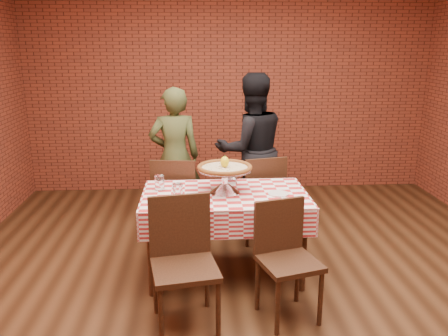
{
  "coord_description": "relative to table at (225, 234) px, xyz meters",
  "views": [
    {
      "loc": [
        -0.47,
        -3.34,
        2.01
      ],
      "look_at": [
        -0.23,
        0.58,
        0.95
      ],
      "focal_mm": 36.94,
      "sensor_mm": 36.0,
      "label": 1
    }
  ],
  "objects": [
    {
      "name": "ground",
      "position": [
        0.23,
        -0.44,
        -0.38
      ],
      "size": [
        6.0,
        6.0,
        0.0
      ],
      "primitive_type": "plane",
      "color": "black",
      "rests_on": "ground"
    },
    {
      "name": "back_wall",
      "position": [
        0.23,
        2.56,
        1.08
      ],
      "size": [
        5.5,
        0.0,
        5.5
      ],
      "primitive_type": "plane",
      "rotation": [
        1.57,
        0.0,
        0.0
      ],
      "color": "brown",
      "rests_on": "ground"
    },
    {
      "name": "table",
      "position": [
        0.0,
        0.0,
        0.0
      ],
      "size": [
        1.41,
        0.85,
        0.75
      ],
      "primitive_type": "cube",
      "rotation": [
        0.0,
        0.0,
        0.01
      ],
      "color": "#402413",
      "rests_on": "ground"
    },
    {
      "name": "tablecloth",
      "position": [
        0.0,
        0.0,
        0.26
      ],
      "size": [
        1.45,
        0.89,
        0.24
      ],
      "primitive_type": null,
      "rotation": [
        0.0,
        0.0,
        0.01
      ],
      "color": "red",
      "rests_on": "table"
    },
    {
      "name": "pizza_stand",
      "position": [
        -0.0,
        0.04,
        0.49
      ],
      "size": [
        0.59,
        0.59,
        0.21
      ],
      "primitive_type": null,
      "rotation": [
        0.0,
        0.0,
        -0.31
      ],
      "color": "silver",
      "rests_on": "tablecloth"
    },
    {
      "name": "pizza",
      "position": [
        -0.0,
        0.04,
        0.6
      ],
      "size": [
        0.6,
        0.6,
        0.03
      ],
      "primitive_type": "cylinder",
      "rotation": [
        0.0,
        0.0,
        -0.31
      ],
      "color": "beige",
      "rests_on": "pizza_stand"
    },
    {
      "name": "lemon",
      "position": [
        -0.0,
        0.04,
        0.66
      ],
      "size": [
        0.09,
        0.09,
        0.1
      ],
      "primitive_type": "ellipsoid",
      "rotation": [
        0.0,
        0.0,
        -0.31
      ],
      "color": "yellow",
      "rests_on": "pizza"
    },
    {
      "name": "water_glass_left",
      "position": [
        -0.4,
        -0.13,
        0.45
      ],
      "size": [
        0.08,
        0.08,
        0.13
      ],
      "primitive_type": "cylinder",
      "rotation": [
        0.0,
        0.0,
        0.01
      ],
      "color": "white",
      "rests_on": "tablecloth"
    },
    {
      "name": "water_glass_right",
      "position": [
        -0.57,
        0.13,
        0.45
      ],
      "size": [
        0.08,
        0.08,
        0.13
      ],
      "primitive_type": "cylinder",
      "rotation": [
        0.0,
        0.0,
        0.01
      ],
      "color": "white",
      "rests_on": "tablecloth"
    },
    {
      "name": "side_plate",
      "position": [
        0.46,
        -0.06,
        0.39
      ],
      "size": [
        0.18,
        0.18,
        0.01
      ],
      "primitive_type": "cylinder",
      "rotation": [
        0.0,
        0.0,
        0.01
      ],
      "color": "white",
      "rests_on": "tablecloth"
    },
    {
      "name": "sweetener_packet_a",
      "position": [
        0.54,
        -0.19,
        0.39
      ],
      "size": [
        0.05,
        0.04,
        0.0
      ],
      "primitive_type": "cube",
      "rotation": [
        0.0,
        0.0,
        0.1
      ],
      "color": "white",
      "rests_on": "tablecloth"
    },
    {
      "name": "sweetener_packet_b",
      "position": [
        0.63,
        -0.12,
        0.39
      ],
      "size": [
        0.06,
        0.05,
        0.0
      ],
      "primitive_type": "cube",
      "rotation": [
        0.0,
        0.0,
        -0.32
      ],
      "color": "white",
      "rests_on": "tablecloth"
    },
    {
      "name": "condiment_caddy",
      "position": [
        0.08,
        0.32,
        0.46
      ],
      "size": [
        0.11,
        0.09,
        0.15
      ],
      "primitive_type": "cube",
      "rotation": [
        0.0,
        0.0,
        -0.06
      ],
      "color": "silver",
      "rests_on": "tablecloth"
    },
    {
      "name": "chair_near_left",
      "position": [
        -0.34,
        -0.77,
        0.1
      ],
      "size": [
        0.53,
        0.53,
        0.94
      ],
      "primitive_type": null,
      "rotation": [
        0.0,
        0.0,
        0.17
      ],
      "color": "#402413",
      "rests_on": "ground"
    },
    {
      "name": "chair_near_right",
      "position": [
        0.43,
        -0.73,
        0.07
      ],
      "size": [
        0.51,
        0.51,
        0.89
      ],
      "primitive_type": null,
      "rotation": [
        0.0,
        0.0,
        0.29
      ],
      "color": "#402413",
      "rests_on": "ground"
    },
    {
      "name": "chair_far_left",
      "position": [
        -0.45,
        0.73,
        0.09
      ],
      "size": [
        0.5,
        0.5,
        0.92
      ],
      "primitive_type": null,
      "rotation": [
        0.0,
        0.0,
        3.01
      ],
      "color": "#402413",
      "rests_on": "ground"
    },
    {
      "name": "chair_far_right",
      "position": [
        0.4,
        0.77,
        0.09
      ],
      "size": [
        0.53,
        0.53,
        0.92
      ],
      "primitive_type": null,
      "rotation": [
        0.0,
        0.0,
        3.38
      ],
      "color": "#402413",
      "rests_on": "ground"
    },
    {
      "name": "diner_olive",
      "position": [
        -0.49,
        1.28,
        0.41
      ],
      "size": [
        0.61,
        0.44,
        1.56
      ],
      "primitive_type": "imported",
      "rotation": [
        0.0,
        0.0,
        3.26
      ],
      "color": "#414824",
      "rests_on": "ground"
    },
    {
      "name": "diner_black",
      "position": [
        0.37,
        1.25,
        0.48
      ],
      "size": [
        0.95,
        0.81,
        1.71
      ],
      "primitive_type": "imported",
      "rotation": [
        0.0,
        0.0,
        3.36
      ],
      "color": "black",
      "rests_on": "ground"
    }
  ]
}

